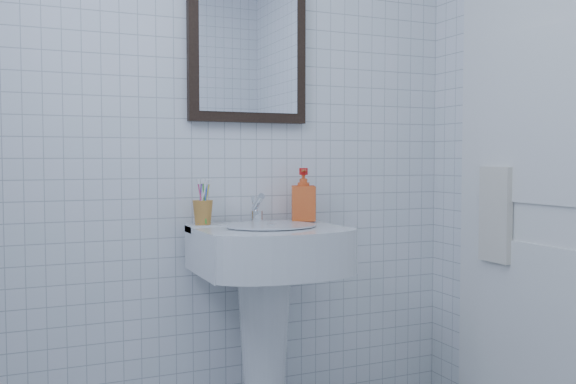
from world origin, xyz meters
name	(u,v)px	position (x,y,z in m)	size (l,w,h in m)	color
wall_back	(208,119)	(0.00, 1.20, 1.25)	(2.20, 0.02, 2.50)	white
washbasin	(266,295)	(0.16, 0.99, 0.57)	(0.55, 0.40, 0.85)	silver
faucet	(257,211)	(0.16, 1.09, 0.89)	(0.05, 0.11, 0.12)	white
toothbrush_cup	(203,213)	(-0.05, 1.10, 0.89)	(0.08, 0.08, 0.09)	#BA7C32
soap_dispenser	(303,195)	(0.37, 1.09, 0.94)	(0.10, 0.10, 0.21)	red
wall_mirror	(248,46)	(0.16, 1.18, 1.55)	(0.50, 0.04, 0.62)	black
bathroom_door	(535,183)	(1.08, 0.55, 1.00)	(0.04, 0.80, 2.00)	silver
towel_ring	(500,169)	(1.06, 0.71, 1.05)	(0.18, 0.18, 0.01)	white
hand_towel	(495,214)	(1.04, 0.71, 0.87)	(0.03, 0.16, 0.38)	white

